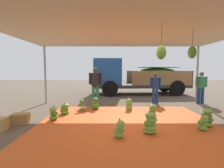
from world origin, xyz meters
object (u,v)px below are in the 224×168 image
banana_bunch_3 (208,118)px  worker_1 (202,85)px  cargo_truck_main (137,76)px  crate_1 (21,118)px  banana_bunch_6 (83,105)px  banana_bunch_0 (130,105)px  banana_bunch_5 (151,124)px  banana_bunch_7 (204,123)px  banana_bunch_8 (96,104)px  crate_0 (0,124)px  banana_bunch_4 (120,129)px  banana_bunch_1 (66,109)px  banana_bunch_2 (54,114)px  banana_bunch_9 (153,110)px  worker_2 (156,86)px  worker_0 (96,82)px

banana_bunch_3 → worker_1: size_ratio=0.37×
cargo_truck_main → crate_1: (-4.59, -6.58, -1.06)m
banana_bunch_6 → banana_bunch_0: bearing=4.6°
banana_bunch_5 → worker_1: 5.34m
banana_bunch_7 → banana_bunch_8: 4.09m
banana_bunch_7 → crate_0: banana_bunch_7 is taller
banana_bunch_4 → banana_bunch_6: bearing=116.7°
banana_bunch_1 → banana_bunch_8: banana_bunch_8 is taller
banana_bunch_3 → cargo_truck_main: bearing=98.9°
banana_bunch_1 → worker_1: 6.58m
banana_bunch_8 → crate_1: 2.87m
banana_bunch_6 → crate_1: size_ratio=1.03×
banana_bunch_0 → banana_bunch_2: size_ratio=1.06×
cargo_truck_main → crate_0: cargo_truck_main is taller
banana_bunch_1 → banana_bunch_7: 4.64m
banana_bunch_1 → crate_1: (-1.07, -1.13, -0.04)m
cargo_truck_main → banana_bunch_0: bearing=-101.9°
worker_1 → banana_bunch_5: bearing=-130.3°
banana_bunch_4 → cargo_truck_main: bearing=78.7°
banana_bunch_1 → banana_bunch_2: bearing=-100.0°
banana_bunch_4 → banana_bunch_5: bearing=18.4°
banana_bunch_9 → worker_2: bearing=73.0°
banana_bunch_6 → banana_bunch_9: bearing=-11.0°
banana_bunch_7 → worker_0: size_ratio=0.28×
crate_0 → crate_1: bearing=67.4°
banana_bunch_1 → worker_2: size_ratio=0.31×
banana_bunch_4 → worker_2: worker_2 is taller
banana_bunch_6 → worker_1: 5.88m
banana_bunch_0 → banana_bunch_3: 2.97m
banana_bunch_3 → banana_bunch_5: (-1.81, -0.56, 0.01)m
banana_bunch_5 → banana_bunch_6: bearing=131.4°
banana_bunch_4 → cargo_truck_main: 7.94m
crate_0 → worker_1: bearing=26.7°
banana_bunch_5 → banana_bunch_9: 2.05m
cargo_truck_main → banana_bunch_6: bearing=-120.7°
banana_bunch_5 → banana_bunch_0: bearing=96.1°
worker_2 → worker_1: bearing=-0.5°
banana_bunch_0 → crate_1: banana_bunch_0 is taller
banana_bunch_5 → worker_1: worker_1 is taller
banana_bunch_8 → banana_bunch_1: bearing=-144.5°
banana_bunch_1 → crate_1: bearing=-133.5°
crate_1 → worker_2: bearing=32.4°
banana_bunch_4 → worker_0: size_ratio=0.27×
banana_bunch_1 → banana_bunch_3: banana_bunch_3 is taller
banana_bunch_7 → worker_1: worker_1 is taller
banana_bunch_9 → cargo_truck_main: cargo_truck_main is taller
banana_bunch_2 → banana_bunch_7: bearing=-12.4°
banana_bunch_4 → worker_0: 4.66m
banana_bunch_0 → banana_bunch_9: size_ratio=1.22×
banana_bunch_1 → banana_bunch_7: (4.28, -1.78, 0.03)m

